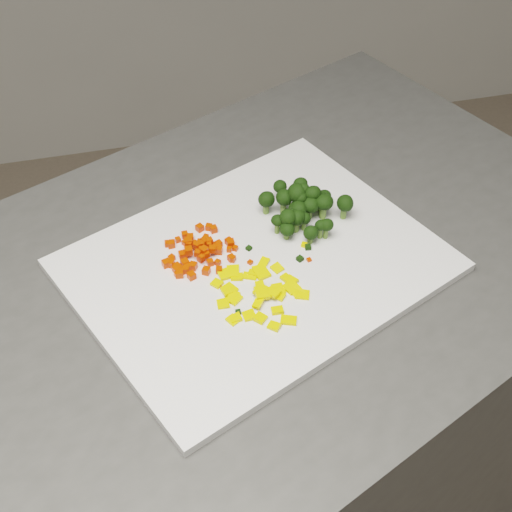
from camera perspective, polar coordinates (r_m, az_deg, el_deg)
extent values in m
cube|color=#3F3E3C|center=(1.27, 1.22, -14.29)|extent=(1.05, 0.92, 0.90)
cube|color=white|center=(0.88, 0.00, -0.72)|extent=(0.53, 0.48, 0.01)
cube|color=red|center=(0.88, -4.17, 0.45)|extent=(0.01, 0.01, 0.01)
cube|color=red|center=(0.92, -4.53, 2.26)|extent=(0.01, 0.01, 0.01)
cube|color=red|center=(0.92, -3.41, 2.16)|extent=(0.01, 0.01, 0.01)
cube|color=red|center=(0.89, -4.36, 0.28)|extent=(0.01, 0.01, 0.01)
cube|color=red|center=(0.92, -3.80, 2.33)|extent=(0.01, 0.01, 0.01)
cube|color=red|center=(0.86, -6.12, -1.44)|extent=(0.01, 0.01, 0.01)
cube|color=red|center=(0.88, -7.21, -0.59)|extent=(0.01, 0.01, 0.01)
cube|color=red|center=(0.87, -6.19, -0.97)|extent=(0.01, 0.01, 0.01)
cube|color=red|center=(0.90, -5.69, 1.07)|extent=(0.01, 0.01, 0.01)
cube|color=red|center=(0.89, -3.75, 1.21)|extent=(0.01, 0.01, 0.01)
cube|color=red|center=(0.89, -2.16, 0.53)|extent=(0.01, 0.01, 0.01)
cube|color=red|center=(0.87, -5.05, -0.80)|extent=(0.01, 0.01, 0.01)
cube|color=red|center=(0.86, -6.31, -1.48)|extent=(0.01, 0.01, 0.01)
cube|color=red|center=(0.88, -4.68, 0.23)|extent=(0.01, 0.01, 0.01)
cube|color=red|center=(0.87, -4.38, -0.11)|extent=(0.01, 0.01, 0.01)
cube|color=red|center=(0.90, -6.74, 1.03)|extent=(0.01, 0.01, 0.01)
cube|color=red|center=(0.87, -6.32, -0.81)|extent=(0.01, 0.01, 0.01)
cube|color=red|center=(0.90, -3.01, 0.98)|extent=(0.01, 0.01, 0.01)
cube|color=red|center=(0.87, -5.49, -0.89)|extent=(0.01, 0.01, 0.01)
cube|color=red|center=(0.89, -1.67, 0.62)|extent=(0.01, 0.01, 0.01)
cube|color=red|center=(0.89, -5.90, 0.09)|extent=(0.01, 0.01, 0.01)
cube|color=red|center=(0.90, -2.06, 1.03)|extent=(0.01, 0.01, 0.01)
cube|color=red|center=(0.88, -6.77, -0.32)|extent=(0.01, 0.01, 0.01)
cube|color=red|center=(0.86, -5.18, -1.58)|extent=(0.01, 0.01, 0.01)
cube|color=red|center=(0.88, -6.86, -0.61)|extent=(0.01, 0.01, 0.01)
cube|color=red|center=(0.90, -7.09, 0.99)|extent=(0.01, 0.01, 0.01)
cube|color=red|center=(0.91, -4.04, 1.51)|extent=(0.01, 0.01, 0.01)
cube|color=red|center=(0.89, -4.76, 0.85)|extent=(0.01, 0.01, 0.01)
cube|color=red|center=(0.91, -5.28, 1.48)|extent=(0.01, 0.01, 0.01)
cube|color=red|center=(0.87, -6.41, -1.08)|extent=(0.01, 0.01, 0.01)
cube|color=red|center=(0.89, -3.02, 0.48)|extent=(0.01, 0.01, 0.01)
cube|color=red|center=(0.88, -5.42, 0.41)|extent=(0.01, 0.01, 0.01)
cube|color=red|center=(0.89, -4.77, 0.91)|extent=(0.01, 0.01, 0.01)
cube|color=red|center=(0.86, -4.01, -1.19)|extent=(0.01, 0.01, 0.01)
cube|color=red|center=(0.88, -5.70, -0.58)|extent=(0.01, 0.01, 0.01)
cube|color=red|center=(0.88, -3.50, 0.55)|extent=(0.01, 0.01, 0.01)
cube|color=red|center=(0.88, -4.42, -0.21)|extent=(0.01, 0.01, 0.01)
cube|color=red|center=(0.87, -5.57, -1.00)|extent=(0.01, 0.01, 0.01)
cube|color=red|center=(0.88, -4.02, 0.16)|extent=(0.01, 0.01, 0.01)
cube|color=red|center=(0.90, -4.44, 1.00)|extent=(0.01, 0.01, 0.01)
cube|color=red|center=(0.87, -5.66, -1.10)|extent=(0.01, 0.01, 0.01)
cube|color=red|center=(0.88, -1.99, -0.17)|extent=(0.01, 0.01, 0.01)
cube|color=red|center=(0.87, -3.69, -0.52)|extent=(0.01, 0.01, 0.01)
cube|color=red|center=(0.89, -4.41, 0.96)|extent=(0.01, 0.01, 0.01)
cube|color=red|center=(0.87, -6.17, -1.17)|extent=(0.01, 0.01, 0.01)
cube|color=red|center=(0.89, -3.77, 0.93)|extent=(0.01, 0.01, 0.01)
cube|color=red|center=(0.91, -5.72, 1.70)|extent=(0.01, 0.01, 0.01)
cube|color=red|center=(0.90, -2.18, 1.18)|extent=(0.01, 0.01, 0.01)
cube|color=red|center=(0.90, -3.80, 0.85)|extent=(0.01, 0.01, 0.01)
cube|color=red|center=(0.88, -4.39, 0.51)|extent=(0.01, 0.01, 0.01)
cube|color=red|center=(0.90, -4.86, 0.87)|extent=(0.01, 0.01, 0.01)
cube|color=red|center=(0.90, -6.81, 0.94)|extent=(0.01, 0.01, 0.01)
cube|color=red|center=(0.87, -3.09, -0.52)|extent=(0.01, 0.01, 0.01)
cube|color=red|center=(0.89, -5.41, 1.16)|extent=(0.01, 0.01, 0.01)
cube|color=red|center=(0.89, -6.76, -0.14)|extent=(0.01, 0.01, 0.01)
cube|color=red|center=(0.89, -5.38, 0.97)|extent=(0.01, 0.01, 0.01)
cube|color=red|center=(0.86, -2.97, -1.12)|extent=(0.01, 0.01, 0.01)
cube|color=red|center=(0.89, -4.06, 1.20)|extent=(0.01, 0.01, 0.01)
cube|color=red|center=(0.88, -1.91, -0.22)|extent=(0.01, 0.01, 0.01)
cube|color=red|center=(0.89, -3.08, 0.65)|extent=(0.01, 0.01, 0.01)
cube|color=red|center=(0.87, -6.55, -0.83)|extent=(0.01, 0.01, 0.01)
cube|color=red|center=(0.89, -4.14, 0.17)|extent=(0.01, 0.01, 0.01)
cube|color=red|center=(0.91, -6.27, 1.30)|extent=(0.01, 0.01, 0.01)
cube|color=red|center=(0.90, -3.33, 0.87)|extent=(0.01, 0.01, 0.01)
cube|color=red|center=(0.90, -3.85, 1.27)|extent=(0.01, 0.01, 0.01)
cube|color=yellow|center=(0.83, -1.71, -3.47)|extent=(0.02, 0.02, 0.01)
cube|color=yellow|center=(0.84, -1.78, -3.20)|extent=(0.02, 0.02, 0.01)
cube|color=yellow|center=(0.86, -2.59, -1.50)|extent=(0.01, 0.02, 0.01)
cube|color=yellow|center=(0.83, 0.20, -3.70)|extent=(0.02, 0.02, 0.00)
cube|color=yellow|center=(0.86, -0.49, -1.62)|extent=(0.02, 0.02, 0.00)
cube|color=yellow|center=(0.86, -1.53, -1.68)|extent=(0.02, 0.02, 0.01)
cube|color=yellow|center=(0.84, 1.74, -3.18)|extent=(0.02, 0.02, 0.01)
cube|color=yellow|center=(0.81, 1.46, -5.63)|extent=(0.02, 0.02, 0.01)
cube|color=yellow|center=(0.83, -2.64, -3.83)|extent=(0.02, 0.02, 0.01)
cube|color=yellow|center=(0.87, 1.70, -0.98)|extent=(0.02, 0.02, 0.01)
cube|color=yellow|center=(0.86, 2.79, -1.98)|extent=(0.02, 0.02, 0.01)
cube|color=yellow|center=(0.86, -0.24, -1.38)|extent=(0.02, 0.02, 0.01)
cube|color=yellow|center=(0.83, 1.35, -2.93)|extent=(0.02, 0.02, 0.00)
cube|color=yellow|center=(0.86, -1.86, -1.25)|extent=(0.02, 0.02, 0.01)
cube|color=yellow|center=(0.84, 3.30, -2.88)|extent=(0.02, 0.02, 0.01)
cube|color=yellow|center=(0.87, 0.60, -0.57)|extent=(0.02, 0.02, 0.01)
cube|color=yellow|center=(0.82, -0.55, -4.77)|extent=(0.02, 0.02, 0.01)
cube|color=yellow|center=(0.84, 1.79, -2.69)|extent=(0.02, 0.02, 0.01)
cube|color=yellow|center=(0.84, 3.71, -3.09)|extent=(0.02, 0.02, 0.00)
cube|color=yellow|center=(0.84, -2.18, -2.84)|extent=(0.02, 0.02, 0.01)
cube|color=yellow|center=(0.86, 0.52, -1.45)|extent=(0.02, 0.02, 0.01)
cube|color=yellow|center=(0.84, 0.36, -2.76)|extent=(0.02, 0.02, 0.01)
cube|color=yellow|center=(0.85, 2.85, -2.53)|extent=(0.02, 0.02, 0.01)
cube|color=yellow|center=(0.82, 1.71, -4.37)|extent=(0.01, 0.01, 0.01)
cube|color=yellow|center=(0.87, 0.20, -1.18)|extent=(0.01, 0.02, 0.01)
cube|color=yellow|center=(0.86, 2.51, -1.84)|extent=(0.02, 0.02, 0.01)
cube|color=yellow|center=(0.81, 2.62, -5.15)|extent=(0.02, 0.02, 0.00)
cube|color=yellow|center=(0.85, -3.15, -2.21)|extent=(0.02, 0.02, 0.00)
cube|color=yellow|center=(0.81, 0.34, -4.99)|extent=(0.02, 0.02, 0.01)
cube|color=yellow|center=(0.81, -1.88, -5.15)|extent=(0.02, 0.02, 0.01)
cube|color=yellow|center=(0.83, 0.47, -2.96)|extent=(0.02, 0.02, 0.01)
cube|color=yellow|center=(0.84, 0.31, -2.38)|extent=(0.01, 0.02, 0.01)
cube|color=yellow|center=(0.85, -2.14, -2.67)|extent=(0.02, 0.02, 0.01)
cube|color=yellow|center=(0.81, -1.63, -4.99)|extent=(0.01, 0.01, 0.01)
cube|color=yellow|center=(0.93, 3.10, 2.56)|extent=(0.01, 0.01, 0.00)
cube|color=black|center=(0.82, -1.44, -4.51)|extent=(0.01, 0.01, 0.00)
cube|color=red|center=(0.85, -2.98, -2.40)|extent=(0.01, 0.01, 0.00)
cube|color=black|center=(0.90, 4.18, 0.71)|extent=(0.01, 0.01, 0.01)
cube|color=yellow|center=(0.90, 3.87, 0.91)|extent=(0.01, 0.01, 0.00)
cube|color=red|center=(0.88, 4.26, -0.30)|extent=(0.01, 0.01, 0.00)
cube|color=black|center=(0.89, -0.57, 0.63)|extent=(0.01, 0.01, 0.00)
cube|color=black|center=(0.88, 3.53, -0.21)|extent=(0.01, 0.01, 0.01)
cube|color=red|center=(0.88, -0.47, -0.50)|extent=(0.01, 0.01, 0.00)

